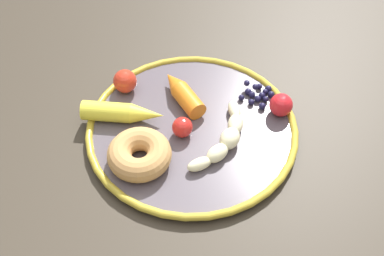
{
  "coord_description": "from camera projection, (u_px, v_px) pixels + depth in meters",
  "views": [
    {
      "loc": [
        -0.56,
        -0.02,
        1.37
      ],
      "look_at": [
        -0.02,
        0.01,
        0.74
      ],
      "focal_mm": 47.34,
      "sensor_mm": 36.0,
      "label": 1
    }
  ],
  "objects": [
    {
      "name": "donut",
      "position": [
        139.0,
        154.0,
        0.76
      ],
      "size": [
        0.13,
        0.13,
        0.04
      ],
      "primitive_type": "torus",
      "rotation": [
        0.0,
        0.0,
        2.62
      ],
      "color": "tan",
      "rests_on": "plate"
    },
    {
      "name": "banana",
      "position": [
        225.0,
        138.0,
        0.79
      ],
      "size": [
        0.15,
        0.09,
        0.03
      ],
      "color": "beige",
      "rests_on": "plate"
    },
    {
      "name": "tomato_far",
      "position": [
        281.0,
        105.0,
        0.83
      ],
      "size": [
        0.04,
        0.04,
        0.04
      ],
      "primitive_type": "sphere",
      "color": "red",
      "rests_on": "plate"
    },
    {
      "name": "carrot_yellow",
      "position": [
        123.0,
        113.0,
        0.82
      ],
      "size": [
        0.04,
        0.13,
        0.03
      ],
      "color": "yellow",
      "rests_on": "plate"
    },
    {
      "name": "tomato_mid",
      "position": [
        125.0,
        81.0,
        0.86
      ],
      "size": [
        0.04,
        0.04,
        0.04
      ],
      "primitive_type": "sphere",
      "color": "red",
      "rests_on": "plate"
    },
    {
      "name": "dining_table",
      "position": [
        197.0,
        153.0,
        0.91
      ],
      "size": [
        1.12,
        0.9,
        0.73
      ],
      "color": "#373026",
      "rests_on": "ground_plane"
    },
    {
      "name": "tomato_near",
      "position": [
        182.0,
        127.0,
        0.8
      ],
      "size": [
        0.03,
        0.03,
        0.03
      ],
      "primitive_type": "sphere",
      "color": "red",
      "rests_on": "plate"
    },
    {
      "name": "blueberry_pile",
      "position": [
        258.0,
        94.0,
        0.86
      ],
      "size": [
        0.06,
        0.06,
        0.02
      ],
      "color": "#191638",
      "rests_on": "plate"
    },
    {
      "name": "plate",
      "position": [
        192.0,
        129.0,
        0.82
      ],
      "size": [
        0.34,
        0.34,
        0.02
      ],
      "color": "#514A53",
      "rests_on": "dining_table"
    },
    {
      "name": "carrot_orange",
      "position": [
        182.0,
        93.0,
        0.85
      ],
      "size": [
        0.1,
        0.08,
        0.03
      ],
      "color": "orange",
      "rests_on": "plate"
    }
  ]
}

